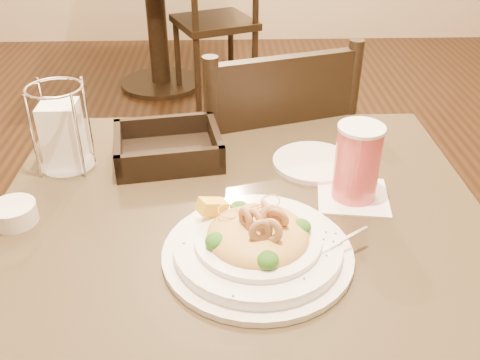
{
  "coord_description": "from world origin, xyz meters",
  "views": [
    {
      "loc": [
        -0.03,
        -0.76,
        1.31
      ],
      "look_at": [
        0.0,
        0.02,
        0.83
      ],
      "focal_mm": 40.0,
      "sensor_mm": 36.0,
      "label": 1
    }
  ],
  "objects_px": {
    "main_table": "(240,319)",
    "napkin_caddy": "(63,133)",
    "background_table": "(155,5)",
    "dining_chair_far": "(217,16)",
    "side_plate": "(313,162)",
    "dining_chair_near": "(262,182)",
    "butter_ramekin": "(14,213)",
    "pasta_bowl": "(258,242)",
    "bread_basket": "(168,149)",
    "drink_glass": "(357,163)"
  },
  "relations": [
    {
      "from": "main_table",
      "to": "napkin_caddy",
      "type": "distance_m",
      "value": 0.52
    },
    {
      "from": "main_table",
      "to": "background_table",
      "type": "distance_m",
      "value": 2.57
    },
    {
      "from": "dining_chair_far",
      "to": "side_plate",
      "type": "relative_size",
      "value": 5.43
    },
    {
      "from": "side_plate",
      "to": "dining_chair_far",
      "type": "bearing_deg",
      "value": 95.79
    },
    {
      "from": "background_table",
      "to": "dining_chair_near",
      "type": "relative_size",
      "value": 1.07
    },
    {
      "from": "dining_chair_far",
      "to": "butter_ramekin",
      "type": "distance_m",
      "value": 2.35
    },
    {
      "from": "side_plate",
      "to": "pasta_bowl",
      "type": "bearing_deg",
      "value": -114.81
    },
    {
      "from": "side_plate",
      "to": "dining_chair_near",
      "type": "bearing_deg",
      "value": 103.66
    },
    {
      "from": "dining_chair_near",
      "to": "dining_chair_far",
      "type": "xyz_separation_m",
      "value": [
        -0.13,
        1.79,
        0.0
      ]
    },
    {
      "from": "napkin_caddy",
      "to": "side_plate",
      "type": "relative_size",
      "value": 1.05
    },
    {
      "from": "main_table",
      "to": "bread_basket",
      "type": "bearing_deg",
      "value": 121.06
    },
    {
      "from": "bread_basket",
      "to": "side_plate",
      "type": "relative_size",
      "value": 1.43
    },
    {
      "from": "dining_chair_near",
      "to": "napkin_caddy",
      "type": "distance_m",
      "value": 0.63
    },
    {
      "from": "dining_chair_far",
      "to": "butter_ramekin",
      "type": "bearing_deg",
      "value": 59.26
    },
    {
      "from": "background_table",
      "to": "bread_basket",
      "type": "distance_m",
      "value": 2.33
    },
    {
      "from": "napkin_caddy",
      "to": "pasta_bowl",
      "type": "bearing_deg",
      "value": -38.81
    },
    {
      "from": "main_table",
      "to": "bread_basket",
      "type": "xyz_separation_m",
      "value": [
        -0.15,
        0.24,
        0.26
      ]
    },
    {
      "from": "drink_glass",
      "to": "background_table",
      "type": "bearing_deg",
      "value": 104.73
    },
    {
      "from": "pasta_bowl",
      "to": "drink_glass",
      "type": "distance_m",
      "value": 0.26
    },
    {
      "from": "dining_chair_near",
      "to": "pasta_bowl",
      "type": "relative_size",
      "value": 2.76
    },
    {
      "from": "main_table",
      "to": "butter_ramekin",
      "type": "relative_size",
      "value": 11.18
    },
    {
      "from": "dining_chair_far",
      "to": "napkin_caddy",
      "type": "height_order",
      "value": "dining_chair_far"
    },
    {
      "from": "bread_basket",
      "to": "side_plate",
      "type": "height_order",
      "value": "bread_basket"
    },
    {
      "from": "main_table",
      "to": "bread_basket",
      "type": "distance_m",
      "value": 0.38
    },
    {
      "from": "main_table",
      "to": "side_plate",
      "type": "height_order",
      "value": "side_plate"
    },
    {
      "from": "dining_chair_far",
      "to": "bread_basket",
      "type": "height_order",
      "value": "dining_chair_far"
    },
    {
      "from": "pasta_bowl",
      "to": "butter_ramekin",
      "type": "bearing_deg",
      "value": 165.58
    },
    {
      "from": "drink_glass",
      "to": "butter_ramekin",
      "type": "height_order",
      "value": "drink_glass"
    },
    {
      "from": "dining_chair_near",
      "to": "side_plate",
      "type": "distance_m",
      "value": 0.43
    },
    {
      "from": "main_table",
      "to": "dining_chair_far",
      "type": "xyz_separation_m",
      "value": [
        -0.06,
        2.33,
        -0.01
      ]
    },
    {
      "from": "dining_chair_far",
      "to": "napkin_caddy",
      "type": "distance_m",
      "value": 2.16
    },
    {
      "from": "background_table",
      "to": "dining_chair_far",
      "type": "height_order",
      "value": "dining_chair_far"
    },
    {
      "from": "dining_chair_near",
      "to": "dining_chair_far",
      "type": "distance_m",
      "value": 1.8
    },
    {
      "from": "pasta_bowl",
      "to": "drink_glass",
      "type": "xyz_separation_m",
      "value": [
        0.19,
        0.17,
        0.05
      ]
    },
    {
      "from": "napkin_caddy",
      "to": "drink_glass",
      "type": "bearing_deg",
      "value": -13.22
    },
    {
      "from": "main_table",
      "to": "dining_chair_far",
      "type": "distance_m",
      "value": 2.33
    },
    {
      "from": "napkin_caddy",
      "to": "butter_ramekin",
      "type": "bearing_deg",
      "value": -103.84
    },
    {
      "from": "pasta_bowl",
      "to": "butter_ramekin",
      "type": "height_order",
      "value": "pasta_bowl"
    },
    {
      "from": "main_table",
      "to": "napkin_caddy",
      "type": "xyz_separation_m",
      "value": [
        -0.35,
        0.22,
        0.31
      ]
    },
    {
      "from": "background_table",
      "to": "pasta_bowl",
      "type": "relative_size",
      "value": 2.95
    },
    {
      "from": "dining_chair_near",
      "to": "pasta_bowl",
      "type": "xyz_separation_m",
      "value": [
        -0.06,
        -0.62,
        0.28
      ]
    },
    {
      "from": "main_table",
      "to": "butter_ramekin",
      "type": "xyz_separation_m",
      "value": [
        -0.4,
        0.02,
        0.25
      ]
    },
    {
      "from": "main_table",
      "to": "bread_basket",
      "type": "height_order",
      "value": "bread_basket"
    },
    {
      "from": "side_plate",
      "to": "butter_ramekin",
      "type": "height_order",
      "value": "butter_ramekin"
    },
    {
      "from": "main_table",
      "to": "pasta_bowl",
      "type": "bearing_deg",
      "value": -74.23
    },
    {
      "from": "main_table",
      "to": "napkin_caddy",
      "type": "height_order",
      "value": "napkin_caddy"
    },
    {
      "from": "dining_chair_far",
      "to": "pasta_bowl",
      "type": "height_order",
      "value": "dining_chair_far"
    },
    {
      "from": "bread_basket",
      "to": "napkin_caddy",
      "type": "relative_size",
      "value": 1.37
    },
    {
      "from": "bread_basket",
      "to": "napkin_caddy",
      "type": "xyz_separation_m",
      "value": [
        -0.21,
        -0.03,
        0.06
      ]
    },
    {
      "from": "background_table",
      "to": "side_plate",
      "type": "bearing_deg",
      "value": -75.84
    }
  ]
}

